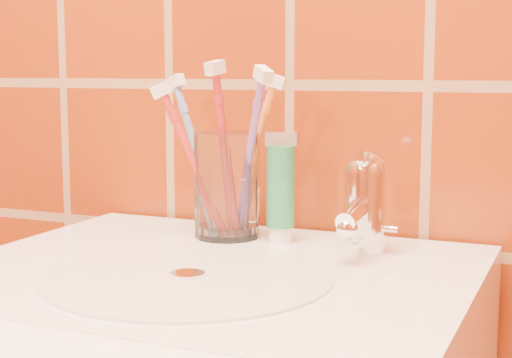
% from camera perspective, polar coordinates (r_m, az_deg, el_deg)
% --- Properties ---
extents(glass_tumbler, '(0.09, 0.09, 0.13)m').
position_cam_1_polar(glass_tumbler, '(0.99, -2.12, -0.45)').
color(glass_tumbler, white).
rests_on(glass_tumbler, pedestal_sink).
extents(toothpaste_tube, '(0.04, 0.03, 0.14)m').
position_cam_1_polar(toothpaste_tube, '(0.96, 1.80, -0.89)').
color(toothpaste_tube, white).
rests_on(toothpaste_tube, pedestal_sink).
extents(faucet, '(0.05, 0.11, 0.12)m').
position_cam_1_polar(faucet, '(0.91, 7.88, -1.45)').
color(faucet, white).
rests_on(faucet, pedestal_sink).
extents(toothbrush_0, '(0.05, 0.10, 0.23)m').
position_cam_1_polar(toothbrush_0, '(0.97, -2.28, 1.90)').
color(toothbrush_0, '#AC2525').
rests_on(toothbrush_0, glass_tumbler).
extents(toothbrush_1, '(0.15, 0.13, 0.20)m').
position_cam_1_polar(toothbrush_1, '(0.98, -4.52, 1.20)').
color(toothbrush_1, red).
rests_on(toothbrush_1, glass_tumbler).
extents(toothbrush_2, '(0.16, 0.15, 0.23)m').
position_cam_1_polar(toothbrush_2, '(0.96, -0.55, 1.63)').
color(toothbrush_2, '#7C4EA7').
rests_on(toothbrush_2, glass_tumbler).
extents(toothbrush_3, '(0.11, 0.10, 0.21)m').
position_cam_1_polar(toothbrush_3, '(0.99, -0.32, 1.59)').
color(toothbrush_3, orange).
rests_on(toothbrush_3, glass_tumbler).
extents(toothbrush_4, '(0.16, 0.14, 0.21)m').
position_cam_1_polar(toothbrush_4, '(1.01, -4.24, 1.60)').
color(toothbrush_4, '#7292CC').
rests_on(toothbrush_4, glass_tumbler).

